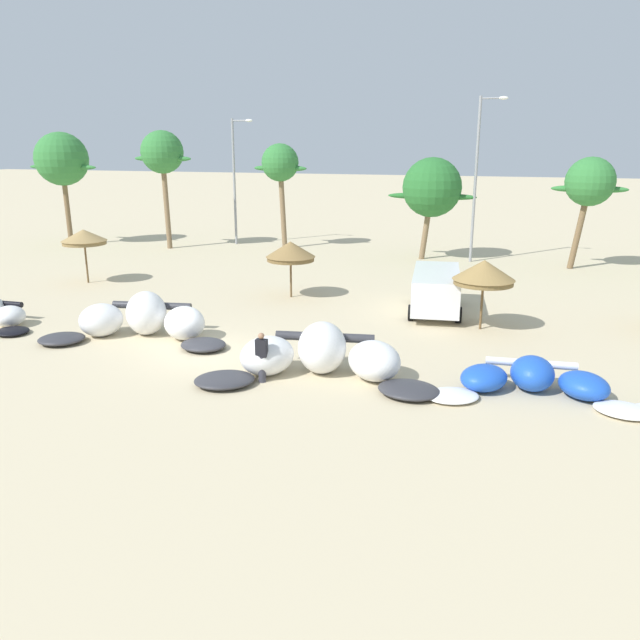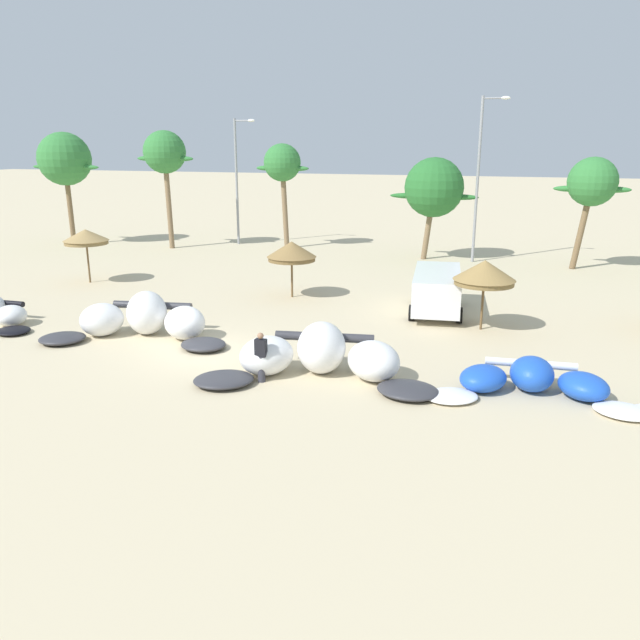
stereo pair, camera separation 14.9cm
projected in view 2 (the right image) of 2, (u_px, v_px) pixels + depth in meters
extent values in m
plane|color=beige|center=(208.00, 353.00, 22.80)|extent=(260.00, 260.00, 0.00)
ellipsoid|color=white|center=(11.00, 316.00, 26.07)|extent=(1.84, 1.86, 0.85)
ellipsoid|color=black|center=(13.00, 331.00, 25.06)|extent=(1.71, 1.63, 0.23)
ellipsoid|color=#333338|center=(62.00, 338.00, 23.88)|extent=(2.24, 2.18, 0.35)
ellipsoid|color=white|center=(102.00, 320.00, 24.68)|extent=(2.11, 2.19, 1.28)
ellipsoid|color=white|center=(147.00, 313.00, 24.81)|extent=(1.80, 1.95, 1.73)
ellipsoid|color=white|center=(185.00, 323.00, 24.24)|extent=(2.29, 2.29, 1.28)
ellipsoid|color=#333338|center=(203.00, 344.00, 23.16)|extent=(1.94, 1.80, 0.35)
cylinder|color=#333338|center=(153.00, 305.00, 25.34)|extent=(3.23, 0.86, 0.29)
cube|color=#333338|center=(145.00, 314.00, 24.64)|extent=(1.27, 0.81, 0.04)
ellipsoid|color=#333338|center=(224.00, 380.00, 19.74)|extent=(2.42, 2.30, 0.34)
ellipsoid|color=white|center=(267.00, 355.00, 20.55)|extent=(2.24, 2.39, 1.26)
ellipsoid|color=white|center=(321.00, 347.00, 20.66)|extent=(1.86, 2.12, 1.70)
ellipsoid|color=white|center=(374.00, 361.00, 20.05)|extent=(2.45, 2.46, 1.26)
ellipsoid|color=#333338|center=(408.00, 390.00, 18.91)|extent=(2.15, 1.90, 0.34)
cylinder|color=#333338|center=(324.00, 337.00, 21.25)|extent=(3.35, 0.84, 0.30)
cube|color=#333338|center=(321.00, 349.00, 20.48)|extent=(1.31, 0.87, 0.04)
ellipsoid|color=white|center=(451.00, 396.00, 18.63)|extent=(2.00, 1.85, 0.21)
ellipsoid|color=blue|center=(483.00, 378.00, 19.25)|extent=(1.94, 2.04, 0.77)
ellipsoid|color=blue|center=(532.00, 374.00, 19.24)|extent=(1.43, 1.71, 1.04)
ellipsoid|color=blue|center=(583.00, 386.00, 18.62)|extent=(2.03, 2.07, 0.77)
ellipsoid|color=white|center=(623.00, 411.00, 17.60)|extent=(1.89, 1.68, 0.21)
cylinder|color=white|center=(531.00, 364.00, 19.73)|extent=(2.77, 0.47, 0.25)
cube|color=white|center=(532.00, 376.00, 19.09)|extent=(1.05, 0.66, 0.04)
cylinder|color=brown|center=(88.00, 262.00, 33.93)|extent=(0.10, 0.10, 2.28)
cone|color=#9E7F4C|center=(86.00, 235.00, 33.54)|extent=(2.37, 2.37, 0.60)
cylinder|color=olive|center=(86.00, 242.00, 33.65)|extent=(2.25, 2.25, 0.20)
cylinder|color=brown|center=(292.00, 277.00, 30.76)|extent=(0.10, 0.10, 1.99)
cone|color=olive|center=(292.00, 249.00, 30.38)|extent=(2.40, 2.40, 0.75)
cylinder|color=brown|center=(292.00, 259.00, 30.51)|extent=(2.28, 2.28, 0.20)
cylinder|color=brown|center=(482.00, 305.00, 25.36)|extent=(0.10, 0.10, 2.06)
cone|color=olive|center=(485.00, 270.00, 24.98)|extent=(2.47, 2.47, 0.78)
cylinder|color=olive|center=(484.00, 282.00, 25.11)|extent=(2.35, 2.35, 0.20)
cube|color=white|center=(437.00, 288.00, 27.92)|extent=(2.58, 5.29, 1.50)
cube|color=black|center=(438.00, 276.00, 29.17)|extent=(2.08, 1.50, 0.56)
cylinder|color=black|center=(415.00, 296.00, 29.79)|extent=(0.32, 0.70, 0.68)
cylinder|color=black|center=(458.00, 298.00, 29.43)|extent=(0.32, 0.70, 0.68)
cylinder|color=black|center=(412.00, 313.00, 26.81)|extent=(0.32, 0.70, 0.68)
cylinder|color=black|center=(459.00, 315.00, 26.45)|extent=(0.32, 0.70, 0.68)
cylinder|color=#383842|center=(261.00, 369.00, 19.92)|extent=(0.24, 0.24, 0.85)
cube|color=black|center=(261.00, 348.00, 19.73)|extent=(0.36, 0.22, 0.56)
sphere|color=#9E7051|center=(260.00, 336.00, 19.62)|extent=(0.20, 0.20, 0.20)
cylinder|color=brown|center=(70.00, 203.00, 46.05)|extent=(0.43, 0.36, 6.18)
sphere|color=#337A38|center=(64.00, 159.00, 45.22)|extent=(3.76, 3.76, 3.76)
ellipsoid|color=#337A38|center=(48.00, 167.00, 45.82)|extent=(2.63, 0.50, 0.36)
ellipsoid|color=#337A38|center=(83.00, 167.00, 44.93)|extent=(2.63, 0.50, 0.36)
cylinder|color=#7F6647|center=(169.00, 201.00, 44.51)|extent=(0.50, 0.36, 6.68)
sphere|color=#337A38|center=(165.00, 152.00, 43.62)|extent=(2.93, 2.93, 2.93)
ellipsoid|color=#337A38|center=(150.00, 158.00, 44.09)|extent=(2.05, 0.50, 0.36)
ellipsoid|color=#337A38|center=(180.00, 159.00, 43.39)|extent=(2.05, 0.50, 0.36)
cylinder|color=#7F6647|center=(285.00, 206.00, 44.61)|extent=(0.63, 0.36, 5.98)
sphere|color=#337A38|center=(282.00, 163.00, 43.85)|extent=(2.59, 2.59, 2.59)
ellipsoid|color=#337A38|center=(268.00, 168.00, 44.26)|extent=(1.81, 0.50, 0.36)
ellipsoid|color=#337A38|center=(296.00, 168.00, 43.64)|extent=(1.81, 0.50, 0.36)
cylinder|color=#7F6647|center=(429.00, 224.00, 40.45)|extent=(0.83, 0.36, 4.59)
sphere|color=#286B2D|center=(434.00, 187.00, 39.76)|extent=(3.73, 3.73, 3.73)
ellipsoid|color=#286B2D|center=(410.00, 196.00, 40.35)|extent=(2.61, 0.50, 0.36)
ellipsoid|color=#286B2D|center=(458.00, 197.00, 39.47)|extent=(2.61, 0.50, 0.36)
cylinder|color=brown|center=(582.00, 226.00, 37.18)|extent=(0.96, 0.36, 5.14)
sphere|color=#337A38|center=(593.00, 182.00, 36.40)|extent=(2.82, 2.82, 2.82)
ellipsoid|color=#337A38|center=(571.00, 189.00, 36.84)|extent=(1.97, 0.50, 0.36)
ellipsoid|color=#337A38|center=(613.00, 190.00, 36.18)|extent=(1.97, 0.50, 0.36)
cylinder|color=gray|center=(237.00, 183.00, 46.01)|extent=(0.18, 0.18, 8.95)
cylinder|color=gray|center=(243.00, 121.00, 44.64)|extent=(1.29, 0.10, 0.10)
ellipsoid|color=silver|center=(251.00, 120.00, 44.45)|extent=(0.56, 0.24, 0.20)
cylinder|color=gray|center=(477.00, 182.00, 38.82)|extent=(0.18, 0.18, 9.99)
cylinder|color=gray|center=(494.00, 98.00, 37.31)|extent=(1.31, 0.10, 0.10)
ellipsoid|color=silver|center=(506.00, 98.00, 37.12)|extent=(0.56, 0.24, 0.20)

